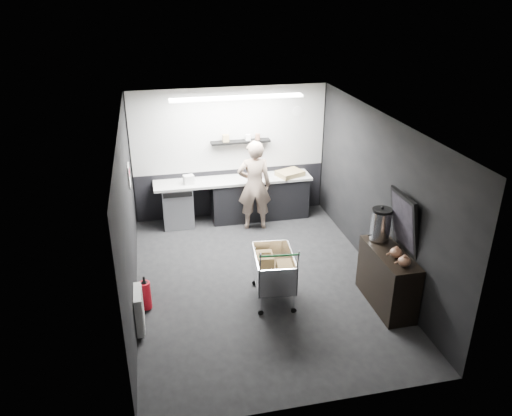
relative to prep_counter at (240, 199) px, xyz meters
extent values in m
plane|color=black|center=(-0.14, -2.42, -0.46)|extent=(5.50, 5.50, 0.00)
plane|color=white|center=(-0.14, -2.42, 2.24)|extent=(5.50, 5.50, 0.00)
plane|color=black|center=(-0.14, 0.33, 0.89)|extent=(5.50, 0.00, 5.50)
plane|color=black|center=(-0.14, -5.17, 0.89)|extent=(5.50, 0.00, 5.50)
plane|color=black|center=(-2.14, -2.42, 0.89)|extent=(0.00, 5.50, 5.50)
plane|color=black|center=(1.86, -2.42, 0.89)|extent=(0.00, 5.50, 5.50)
cube|color=#B2B2AE|center=(-0.14, 0.31, 1.39)|extent=(3.95, 0.02, 1.70)
cube|color=black|center=(-0.14, 0.31, 0.04)|extent=(3.95, 0.02, 1.00)
cube|color=black|center=(0.06, 0.20, 1.16)|extent=(1.20, 0.22, 0.04)
cylinder|color=silver|center=(1.26, 0.30, 1.69)|extent=(0.20, 0.03, 0.20)
cube|color=white|center=(-2.12, -1.12, 1.09)|extent=(0.02, 0.30, 0.40)
cube|color=red|center=(-2.11, -1.12, 1.16)|extent=(0.02, 0.22, 0.10)
cube|color=silver|center=(-2.08, -3.32, -0.11)|extent=(0.10, 0.50, 0.60)
cube|color=white|center=(-0.14, -0.57, 2.21)|extent=(2.40, 0.20, 0.04)
cube|color=black|center=(0.41, 0.00, -0.03)|extent=(2.00, 0.56, 0.85)
cube|color=#ABACA7|center=(-0.14, 0.00, 0.42)|extent=(3.20, 0.60, 0.05)
cube|color=#9EA0A5|center=(-1.29, 0.00, -0.03)|extent=(0.60, 0.58, 0.85)
cube|color=black|center=(-1.29, -0.30, 0.32)|extent=(0.56, 0.02, 0.10)
imported|color=beige|center=(0.21, -0.45, 0.45)|extent=(0.71, 0.51, 1.82)
cube|color=silver|center=(-0.03, -2.96, -0.13)|extent=(0.67, 0.95, 0.02)
cube|color=silver|center=(-0.31, -2.96, 0.10)|extent=(0.11, 0.89, 0.47)
cube|color=silver|center=(0.25, -2.96, 0.10)|extent=(0.11, 0.89, 0.47)
cube|color=silver|center=(-0.03, -3.40, 0.10)|extent=(0.58, 0.08, 0.47)
cube|color=silver|center=(-0.03, -2.52, 0.10)|extent=(0.58, 0.08, 0.47)
cylinder|color=silver|center=(-0.28, -3.37, -0.28)|extent=(0.02, 0.02, 0.32)
cylinder|color=silver|center=(0.22, -3.37, -0.28)|extent=(0.02, 0.02, 0.32)
cylinder|color=silver|center=(-0.28, -2.55, -0.28)|extent=(0.02, 0.02, 0.32)
cylinder|color=silver|center=(0.22, -2.55, -0.28)|extent=(0.02, 0.02, 0.32)
cylinder|color=#248742|center=(-0.03, -3.46, 0.60)|extent=(0.58, 0.09, 0.03)
cube|color=olive|center=(-0.16, -2.85, 0.08)|extent=(0.28, 0.34, 0.40)
cube|color=olive|center=(0.12, -3.09, 0.06)|extent=(0.26, 0.32, 0.36)
cylinder|color=black|center=(-0.28, -3.37, -0.42)|extent=(0.09, 0.04, 0.08)
cylinder|color=black|center=(-0.28, -2.55, -0.42)|extent=(0.09, 0.04, 0.08)
cylinder|color=black|center=(0.22, -3.37, -0.42)|extent=(0.09, 0.04, 0.08)
cylinder|color=black|center=(0.22, -2.55, -0.42)|extent=(0.09, 0.04, 0.08)
cube|color=black|center=(1.62, -3.47, 0.00)|extent=(0.45, 1.21, 0.91)
cylinder|color=silver|center=(1.62, -3.07, 0.70)|extent=(0.30, 0.30, 0.46)
cylinder|color=black|center=(1.62, -3.07, 0.96)|extent=(0.30, 0.30, 0.04)
sphere|color=black|center=(1.62, -3.07, 1.00)|extent=(0.05, 0.05, 0.05)
ellipsoid|color=brown|center=(1.62, -3.62, 0.53)|extent=(0.18, 0.18, 0.15)
ellipsoid|color=brown|center=(1.62, -3.87, 0.53)|extent=(0.18, 0.18, 0.15)
cube|color=black|center=(1.80, -3.42, 0.91)|extent=(0.21, 0.71, 0.90)
cube|color=black|center=(1.78, -3.42, 0.91)|extent=(0.15, 0.61, 0.78)
cylinder|color=#B60C19|center=(-1.99, -2.83, -0.21)|extent=(0.17, 0.17, 0.44)
cone|color=black|center=(-1.99, -2.83, 0.04)|extent=(0.11, 0.11, 0.07)
cylinder|color=black|center=(-1.99, -2.83, 0.09)|extent=(0.03, 0.03, 0.07)
cube|color=#957F4F|center=(1.04, -0.05, 0.49)|extent=(0.62, 0.55, 0.10)
cylinder|color=beige|center=(0.39, 0.00, 0.54)|extent=(0.20, 0.20, 0.20)
cube|color=silver|center=(-1.04, -0.05, 0.53)|extent=(0.22, 0.19, 0.18)
camera|label=1|loc=(-1.70, -9.32, 4.10)|focal=35.00mm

